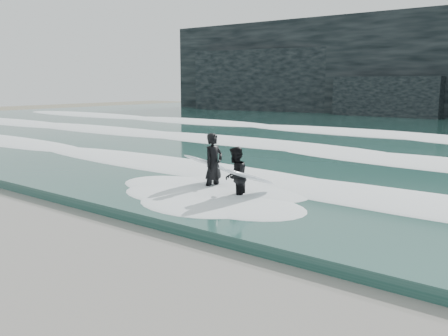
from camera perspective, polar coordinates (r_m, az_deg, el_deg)
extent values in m
plane|color=#756D4F|center=(11.46, -22.86, -8.96)|extent=(120.00, 120.00, 0.00)
cube|color=#224B43|center=(35.51, 22.98, 3.61)|extent=(90.00, 52.00, 0.30)
ellipsoid|color=white|center=(17.30, 4.18, -0.62)|extent=(60.00, 3.20, 0.20)
ellipsoid|color=white|center=(23.33, 14.05, 1.88)|extent=(60.00, 4.00, 0.24)
ellipsoid|color=white|center=(31.67, 20.99, 3.61)|extent=(60.00, 4.80, 0.30)
imported|color=black|center=(15.49, -1.19, 0.37)|extent=(0.51, 0.75, 1.98)
ellipsoid|color=silver|center=(15.78, -2.19, 0.68)|extent=(0.57, 1.93, 0.77)
imported|color=black|center=(14.23, 1.30, -1.00)|extent=(0.94, 1.03, 1.72)
ellipsoid|color=silver|center=(13.97, 2.66, -0.95)|extent=(0.87, 2.29, 0.85)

